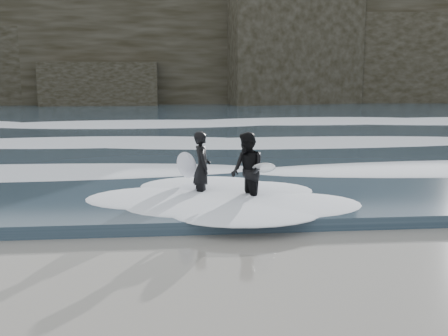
{
  "coord_description": "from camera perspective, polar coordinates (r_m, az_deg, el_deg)",
  "views": [
    {
      "loc": [
        -2.01,
        -8.59,
        3.57
      ],
      "look_at": [
        -0.63,
        5.59,
        1.0
      ],
      "focal_mm": 45.0,
      "sensor_mm": 36.0,
      "label": 1
    }
  ],
  "objects": [
    {
      "name": "ground",
      "position": [
        9.51,
        7.2,
        -11.89
      ],
      "size": [
        120.0,
        120.0,
        0.0
      ],
      "primitive_type": "plane",
      "color": "#78644A",
      "rests_on": "ground"
    },
    {
      "name": "sea",
      "position": [
        37.79,
        -2.51,
        5.02
      ],
      "size": [
        90.0,
        52.0,
        0.3
      ],
      "primitive_type": "cube",
      "color": "#283A49",
      "rests_on": "ground"
    },
    {
      "name": "headland",
      "position": [
        54.64,
        -3.54,
        11.7
      ],
      "size": [
        70.0,
        9.0,
        10.0
      ],
      "primitive_type": "cube",
      "color": "black",
      "rests_on": "ground"
    },
    {
      "name": "foam_near",
      "position": [
        17.98,
        0.93,
        0.07
      ],
      "size": [
        60.0,
        3.2,
        0.2
      ],
      "primitive_type": "ellipsoid",
      "color": "white",
      "rests_on": "sea"
    },
    {
      "name": "foam_mid",
      "position": [
        24.87,
        -0.89,
        2.94
      ],
      "size": [
        60.0,
        4.0,
        0.24
      ],
      "primitive_type": "ellipsoid",
      "color": "white",
      "rests_on": "sea"
    },
    {
      "name": "foam_far",
      "position": [
        33.79,
        -2.15,
        4.91
      ],
      "size": [
        60.0,
        4.8,
        0.3
      ],
      "primitive_type": "ellipsoid",
      "color": "white",
      "rests_on": "sea"
    },
    {
      "name": "surfer_left",
      "position": [
        14.85,
        -2.48,
        0.1
      ],
      "size": [
        1.0,
        1.74,
        1.91
      ],
      "color": "black",
      "rests_on": "ground"
    },
    {
      "name": "surfer_right",
      "position": [
        14.14,
        2.54,
        -0.29
      ],
      "size": [
        1.35,
        2.22,
        1.97
      ],
      "color": "black",
      "rests_on": "ground"
    }
  ]
}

